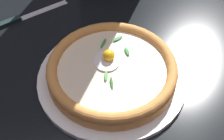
% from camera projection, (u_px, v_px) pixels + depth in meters
% --- Properties ---
extents(ground_plane, '(2.40, 2.40, 0.03)m').
position_uv_depth(ground_plane, '(103.00, 93.00, 0.71)').
color(ground_plane, black).
rests_on(ground_plane, ground).
extents(pizza_plate, '(0.34, 0.34, 0.01)m').
position_uv_depth(pizza_plate, '(112.00, 77.00, 0.71)').
color(pizza_plate, white).
rests_on(pizza_plate, ground).
extents(pizza, '(0.29, 0.29, 0.06)m').
position_uv_depth(pizza, '(112.00, 69.00, 0.69)').
color(pizza, '#D99148').
rests_on(pizza, pizza_plate).
extents(table_knife, '(0.10, 0.21, 0.01)m').
position_uv_depth(table_knife, '(20.00, 18.00, 0.85)').
color(table_knife, silver).
rests_on(table_knife, ground).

